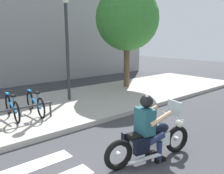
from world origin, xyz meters
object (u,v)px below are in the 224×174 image
motorcycle (151,140)px  bicycle_6 (35,103)px  street_lamp (67,40)px  tree_near_rack (127,19)px  bicycle_5 (12,107)px  rider (148,124)px

motorcycle → bicycle_6: 4.15m
street_lamp → tree_near_rack: bearing=6.5°
bicycle_5 → tree_near_rack: 6.71m
motorcycle → rider: size_ratio=1.47×
rider → bicycle_5: bearing=109.5°
motorcycle → rider: (-0.08, 0.02, 0.36)m
bicycle_5 → bicycle_6: (0.71, 0.00, -0.01)m
tree_near_rack → motorcycle: bearing=-129.6°
bicycle_6 → motorcycle: bearing=-78.9°
bicycle_6 → street_lamp: 2.74m
tree_near_rack → bicycle_6: bearing=-166.4°
rider → bicycle_5: size_ratio=0.86×
rider → street_lamp: bearing=78.7°
bicycle_5 → motorcycle: bearing=-69.7°
street_lamp → rider: bearing=-101.3°
motorcycle → rider: 0.37m
bicycle_5 → tree_near_rack: size_ratio=0.33×
motorcycle → street_lamp: 5.40m
bicycle_5 → tree_near_rack: bearing=12.0°
motorcycle → rider: rider is taller
motorcycle → bicycle_6: motorcycle is taller
street_lamp → bicycle_6: bearing=-153.4°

